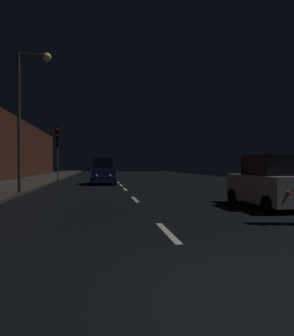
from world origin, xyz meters
name	(u,v)px	position (x,y,z in m)	size (l,w,h in m)	color
ground	(117,182)	(0.00, 24.50, -0.01)	(27.94, 84.00, 0.02)	black
sidewalk_left	(30,181)	(-7.77, 24.50, 0.07)	(4.40, 84.00, 0.15)	#38332B
lane_centerline	(124,188)	(0.00, 16.46, 0.01)	(0.16, 27.30, 0.01)	beige
traffic_light_far_left	(58,141)	(-5.47, 25.21, 3.79)	(0.35, 0.48, 5.19)	#38383A
streetlamp_overhead	(28,101)	(-5.22, 12.42, 4.87)	(1.70, 0.44, 7.37)	#2D2D30
car_approaching_headlights	(103,172)	(-1.33, 20.93, 0.99)	(1.98, 4.29, 2.16)	#141E51
car_parked_right_near	(269,183)	(4.67, 6.59, 0.90)	(1.80, 3.91, 1.97)	#A5A8AD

